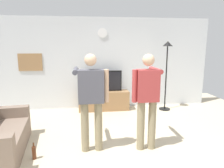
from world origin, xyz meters
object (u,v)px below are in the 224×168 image
(person_standing_nearer_couch, at_px, (147,97))
(floor_lamp, at_px, (167,61))
(wall_clock, at_px, (102,33))
(person_standing_nearer_lamp, at_px, (91,97))
(tv_stand, at_px, (104,101))
(beverage_bottle, at_px, (34,152))
(television, at_px, (104,81))
(framed_picture, at_px, (30,62))

(person_standing_nearer_couch, bearing_deg, floor_lamp, 60.47)
(wall_clock, bearing_deg, person_standing_nearer_lamp, -99.40)
(tv_stand, xyz_separation_m, person_standing_nearer_lamp, (-0.43, -2.32, 0.73))
(person_standing_nearer_couch, distance_m, beverage_bottle, 2.17)
(television, xyz_separation_m, person_standing_nearer_couch, (0.57, -2.43, 0.13))
(person_standing_nearer_lamp, bearing_deg, floor_lamp, 43.46)
(television, relative_size, person_standing_nearer_couch, 0.60)
(floor_lamp, xyz_separation_m, beverage_bottle, (-3.22, -2.31, -1.32))
(floor_lamp, distance_m, beverage_bottle, 4.18)
(tv_stand, relative_size, floor_lamp, 0.73)
(tv_stand, distance_m, beverage_bottle, 2.89)
(television, distance_m, person_standing_nearer_lamp, 2.41)
(television, height_order, person_standing_nearer_lamp, person_standing_nearer_lamp)
(wall_clock, distance_m, beverage_bottle, 3.79)
(floor_lamp, bearing_deg, television, 172.35)
(floor_lamp, height_order, person_standing_nearer_couch, floor_lamp)
(framed_picture, height_order, beverage_bottle, framed_picture)
(tv_stand, distance_m, person_standing_nearer_lamp, 2.47)
(television, bearing_deg, framed_picture, 173.18)
(television, xyz_separation_m, person_standing_nearer_lamp, (-0.43, -2.36, 0.15))
(wall_clock, bearing_deg, television, -90.00)
(person_standing_nearer_lamp, distance_m, beverage_bottle, 1.34)
(person_standing_nearer_lamp, distance_m, person_standing_nearer_couch, 1.00)
(tv_stand, xyz_separation_m, beverage_bottle, (-1.42, -2.51, -0.16))
(wall_clock, height_order, beverage_bottle, wall_clock)
(television, height_order, framed_picture, framed_picture)
(television, xyz_separation_m, wall_clock, (0.00, 0.24, 1.38))
(television, relative_size, beverage_bottle, 3.62)
(tv_stand, relative_size, beverage_bottle, 5.00)
(person_standing_nearer_couch, bearing_deg, television, 103.09)
(tv_stand, relative_size, framed_picture, 2.22)
(wall_clock, height_order, person_standing_nearer_lamp, wall_clock)
(tv_stand, bearing_deg, floor_lamp, -6.20)
(television, distance_m, beverage_bottle, 3.02)
(tv_stand, bearing_deg, television, 90.00)
(television, height_order, wall_clock, wall_clock)
(framed_picture, relative_size, floor_lamp, 0.33)
(television, bearing_deg, beverage_bottle, -119.02)
(person_standing_nearer_couch, xyz_separation_m, beverage_bottle, (-1.98, -0.12, -0.88))
(person_standing_nearer_lamp, height_order, beverage_bottle, person_standing_nearer_lamp)
(television, distance_m, wall_clock, 1.41)
(tv_stand, height_order, beverage_bottle, tv_stand)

